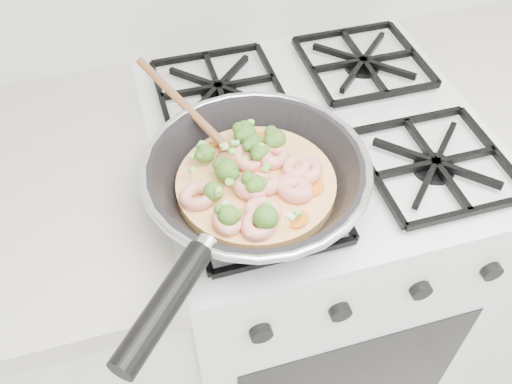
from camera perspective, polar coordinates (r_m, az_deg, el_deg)
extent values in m
cube|color=white|center=(1.36, 4.84, -7.89)|extent=(0.60, 0.60, 0.90)
cube|color=black|center=(1.01, 6.50, 6.84)|extent=(0.56, 0.56, 0.02)
torus|color=#B7B7BE|center=(0.83, 0.00, 2.64)|extent=(0.35, 0.35, 0.01)
cylinder|color=black|center=(0.69, -9.45, -11.49)|extent=(0.15, 0.16, 0.04)
cylinder|color=#FFBF6E|center=(0.85, 0.00, 0.77)|extent=(0.25, 0.25, 0.02)
ellipsoid|color=#925A35|center=(0.87, -2.17, 3.51)|extent=(0.07, 0.08, 0.02)
cylinder|color=#925A35|center=(0.93, -7.53, 8.98)|extent=(0.12, 0.23, 0.05)
torus|color=#F4A690|center=(0.85, 5.35, 2.17)|extent=(0.07, 0.07, 0.03)
torus|color=#F4A690|center=(0.82, 4.07, 0.23)|extent=(0.08, 0.08, 0.03)
torus|color=#F4A690|center=(0.78, 0.35, -3.28)|extent=(0.08, 0.08, 0.03)
torus|color=#F4A690|center=(0.79, 0.73, -1.94)|extent=(0.06, 0.06, 0.02)
torus|color=#F4A690|center=(0.85, 4.16, 2.49)|extent=(0.07, 0.07, 0.03)
torus|color=#F4A690|center=(0.86, -0.89, 3.46)|extent=(0.07, 0.07, 0.03)
torus|color=#F4A690|center=(0.82, -5.96, -0.43)|extent=(0.07, 0.07, 0.02)
torus|color=#F4A690|center=(0.78, -2.85, -2.80)|extent=(0.07, 0.07, 0.03)
torus|color=#F4A690|center=(0.83, 0.63, 0.84)|extent=(0.07, 0.08, 0.04)
torus|color=#F4A690|center=(0.87, 1.79, 3.77)|extent=(0.08, 0.08, 0.04)
torus|color=#F4A690|center=(0.82, 3.64, 0.46)|extent=(0.07, 0.07, 0.02)
torus|color=#F4A690|center=(0.82, -0.59, 0.45)|extent=(0.08, 0.08, 0.03)
ellipsoid|color=#4B7D28|center=(0.81, -0.04, 0.73)|extent=(0.04, 0.04, 0.03)
ellipsoid|color=#4B7D28|center=(0.77, 1.02, -2.63)|extent=(0.05, 0.05, 0.04)
ellipsoid|color=#4B7D28|center=(0.86, -5.23, 3.93)|extent=(0.04, 0.04, 0.03)
ellipsoid|color=#4B7D28|center=(0.88, 1.99, 5.44)|extent=(0.04, 0.04, 0.03)
ellipsoid|color=#4B7D28|center=(0.81, -4.42, 0.04)|extent=(0.04, 0.04, 0.03)
ellipsoid|color=#4B7D28|center=(0.89, -1.11, 5.89)|extent=(0.05, 0.05, 0.04)
ellipsoid|color=#4B7D28|center=(0.83, -3.02, 2.20)|extent=(0.05, 0.05, 0.04)
ellipsoid|color=#4B7D28|center=(0.87, -0.40, 4.95)|extent=(0.04, 0.04, 0.03)
ellipsoid|color=#4B7D28|center=(0.86, 0.39, 4.04)|extent=(0.04, 0.04, 0.03)
ellipsoid|color=#4B7D28|center=(0.77, -2.85, -2.46)|extent=(0.04, 0.04, 0.03)
cylinder|color=orange|center=(0.85, -0.06, 1.64)|extent=(0.05, 0.05, 0.01)
cylinder|color=orange|center=(0.89, -2.71, 4.44)|extent=(0.05, 0.05, 0.00)
cylinder|color=orange|center=(0.79, -3.37, -3.31)|extent=(0.04, 0.04, 0.01)
cylinder|color=orange|center=(0.90, 0.22, 5.23)|extent=(0.04, 0.04, 0.01)
cylinder|color=orange|center=(0.86, 4.33, 2.43)|extent=(0.04, 0.04, 0.01)
cylinder|color=orange|center=(0.80, 4.26, -2.83)|extent=(0.03, 0.03, 0.01)
cylinder|color=orange|center=(0.85, -2.68, 1.37)|extent=(0.04, 0.04, 0.01)
cylinder|color=orange|center=(0.91, 0.36, 5.61)|extent=(0.04, 0.04, 0.01)
cylinder|color=orange|center=(0.84, 5.84, 0.42)|extent=(0.04, 0.04, 0.01)
cylinder|color=orange|center=(0.90, -3.90, 5.08)|extent=(0.04, 0.04, 0.01)
cylinder|color=#7AD254|center=(0.77, 1.25, -1.28)|extent=(0.01, 0.01, 0.01)
cylinder|color=#7AD254|center=(0.84, -3.36, 2.61)|extent=(0.01, 0.01, 0.01)
cylinder|color=#7AD254|center=(0.86, -6.53, 3.66)|extent=(0.01, 0.01, 0.01)
cylinder|color=#7AD254|center=(0.85, -5.16, 3.97)|extent=(0.01, 0.01, 0.01)
cylinder|color=#7AD254|center=(0.83, -6.64, 2.29)|extent=(0.01, 0.01, 0.01)
cylinder|color=#7AD254|center=(0.81, -0.34, 1.39)|extent=(0.01, 0.01, 0.01)
cylinder|color=#7AD254|center=(0.86, -2.44, 4.14)|extent=(0.01, 0.01, 0.01)
cylinder|color=#7AD254|center=(0.86, 0.51, 4.82)|extent=(0.01, 0.01, 0.01)
cylinder|color=#7AD254|center=(0.87, 2.10, 5.33)|extent=(0.01, 0.01, 0.01)
cylinder|color=#7AD254|center=(0.85, -1.13, 3.30)|extent=(0.01, 0.01, 0.01)
cylinder|color=#7AD254|center=(0.79, -3.86, 0.00)|extent=(0.01, 0.01, 0.01)
cylinder|color=#7AD254|center=(0.86, -2.19, 5.06)|extent=(0.01, 0.01, 0.01)
cylinder|color=#7AD254|center=(0.87, -5.64, 4.75)|extent=(0.01, 0.01, 0.01)
cylinder|color=beige|center=(0.81, -4.04, 0.33)|extent=(0.01, 0.01, 0.01)
cylinder|color=#7AD254|center=(0.78, 4.32, -2.20)|extent=(0.01, 0.01, 0.01)
cylinder|color=#7AD254|center=(0.83, 1.03, 2.60)|extent=(0.01, 0.01, 0.01)
cylinder|color=#7AD254|center=(0.88, 0.31, 5.49)|extent=(0.01, 0.01, 0.01)
cylinder|color=beige|center=(0.86, -3.27, 4.73)|extent=(0.01, 0.01, 0.01)
cylinder|color=#7AD254|center=(0.90, -0.55, 7.06)|extent=(0.01, 0.01, 0.01)
cylinder|color=beige|center=(0.77, -2.95, -1.36)|extent=(0.01, 0.01, 0.01)
cylinder|color=#7AD254|center=(0.81, -0.48, 1.02)|extent=(0.01, 0.01, 0.01)
cylinder|color=beige|center=(0.76, 3.48, -2.54)|extent=(0.01, 0.01, 0.01)
cylinder|color=#7AD254|center=(0.80, -2.71, 1.05)|extent=(0.01, 0.01, 0.01)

